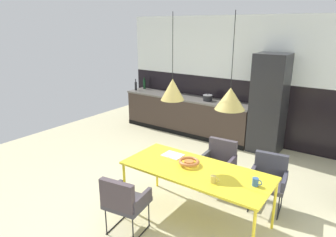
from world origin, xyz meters
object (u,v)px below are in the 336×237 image
fruit_bowl (189,162)px  pendant_lamp_over_table_far (230,99)px  bottle_spice_small (136,86)px  armchair_near_window (269,175)px  armchair_by_stool (220,159)px  mug_glass_clear (213,179)px  open_book (173,155)px  bottle_vinegar_dark (144,84)px  armchair_facing_counter (123,199)px  pendant_lamp_over_table_near (173,89)px  mug_dark_espresso (256,182)px  cooking_pot (208,98)px  dining_table (196,172)px  refrigerator_column (269,104)px

fruit_bowl → pendant_lamp_over_table_far: bearing=0.0°
bottle_spice_small → armchair_near_window: bearing=-25.0°
armchair_by_stool → mug_glass_clear: 1.21m
open_book → bottle_vinegar_dark: size_ratio=0.93×
armchair_near_window → mug_glass_clear: mug_glass_clear is taller
armchair_by_stool → armchair_facing_counter: armchair_by_stool is taller
mug_glass_clear → pendant_lamp_over_table_far: (0.05, 0.23, 0.95)m
open_book → pendant_lamp_over_table_near: pendant_lamp_over_table_near is taller
armchair_near_window → pendant_lamp_over_table_far: 1.50m
mug_dark_espresso → cooking_pot: (-2.15, 2.82, 0.17)m
armchair_near_window → fruit_bowl: (-0.85, -0.80, 0.29)m
mug_dark_espresso → cooking_pot: bearing=127.3°
cooking_pot → mug_dark_espresso: bearing=-52.7°
pendant_lamp_over_table_far → pendant_lamp_over_table_near: bearing=-177.8°
mug_dark_espresso → bottle_vinegar_dark: bearing=144.1°
mug_dark_espresso → bottle_vinegar_dark: bottle_vinegar_dark is taller
bottle_spice_small → bottle_vinegar_dark: bearing=75.0°
dining_table → fruit_bowl: fruit_bowl is taller
cooking_pot → pendant_lamp_over_table_far: 3.40m
fruit_bowl → open_book: 0.38m
cooking_pot → open_book: bearing=-72.0°
mug_dark_espresso → mug_glass_clear: bearing=-153.6°
dining_table → pendant_lamp_over_table_near: pendant_lamp_over_table_near is taller
fruit_bowl → open_book: bearing=159.6°
open_book → cooking_pot: size_ratio=1.33×
pendant_lamp_over_table_far → armchair_near_window: bearing=68.3°
open_book → bottle_vinegar_dark: 4.10m
fruit_bowl → mug_glass_clear: size_ratio=2.52×
dining_table → bottle_vinegar_dark: 4.59m
armchair_by_stool → cooking_pot: bearing=-60.9°
armchair_by_stool → open_book: armchair_by_stool is taller
cooking_pot → bottle_vinegar_dark: (-2.03, 0.21, 0.06)m
dining_table → open_book: bearing=159.9°
refrigerator_column → armchair_facing_counter: 3.78m
mug_glass_clear → pendant_lamp_over_table_near: (-0.74, 0.20, 0.97)m
fruit_bowl → mug_dark_espresso: (0.92, -0.02, 0.00)m
bottle_vinegar_dark → fruit_bowl: bearing=-42.8°
armchair_facing_counter → cooking_pot: (-0.81, 3.66, 0.45)m
armchair_by_stool → bottle_vinegar_dark: size_ratio=2.66×
open_book → pendant_lamp_over_table_far: 1.34m
open_book → pendant_lamp_over_table_near: bearing=-57.4°
armchair_facing_counter → pendant_lamp_over_table_far: bearing=33.4°
armchair_near_window → mug_glass_clear: (-0.37, -1.03, 0.28)m
armchair_by_stool → fruit_bowl: bearing=82.7°
open_book → dining_table: bearing=-20.1°
bottle_vinegar_dark → armchair_facing_counter: bearing=-53.7°
mug_glass_clear → pendant_lamp_over_table_far: 0.98m
armchair_facing_counter → armchair_near_window: armchair_facing_counter is taller
mug_dark_espresso → armchair_by_stool: bearing=135.1°
armchair_by_stool → pendant_lamp_over_table_near: (-0.30, -0.89, 1.24)m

